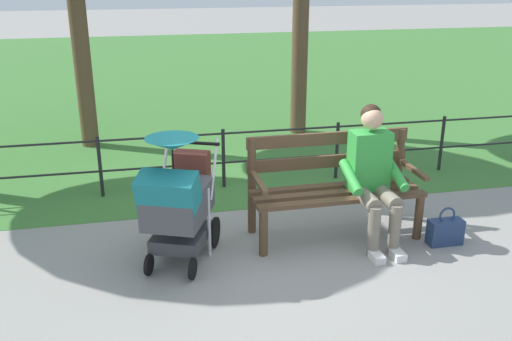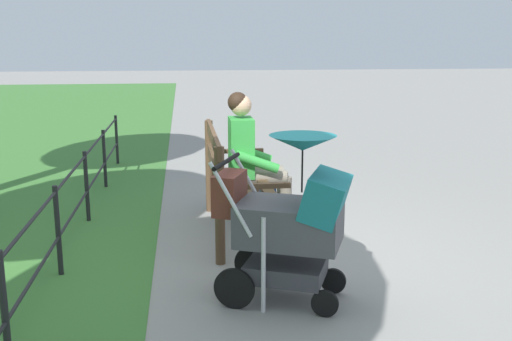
% 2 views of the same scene
% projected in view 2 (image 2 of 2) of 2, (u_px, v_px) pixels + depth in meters
% --- Properties ---
extents(ground_plane, '(60.00, 60.00, 0.00)m').
position_uv_depth(ground_plane, '(256.00, 266.00, 4.68)').
color(ground_plane, gray).
extents(park_bench, '(1.60, 0.61, 0.96)m').
position_uv_depth(park_bench, '(232.00, 178.00, 5.36)').
color(park_bench, brown).
rests_on(park_bench, ground).
extents(person_on_bench, '(0.53, 0.74, 1.28)m').
position_uv_depth(person_on_bench, '(252.00, 154.00, 5.65)').
color(person_on_bench, slate).
rests_on(person_on_bench, ground).
extents(stroller, '(0.79, 1.00, 1.15)m').
position_uv_depth(stroller, '(291.00, 217.00, 3.95)').
color(stroller, black).
rests_on(stroller, ground).
extents(handbag, '(0.32, 0.14, 0.37)m').
position_uv_depth(handbag, '(268.00, 192.00, 6.43)').
color(handbag, navy).
rests_on(handbag, ground).
extents(park_fence, '(8.28, 0.04, 0.70)m').
position_uv_depth(park_fence, '(65.00, 211.00, 4.69)').
color(park_fence, black).
rests_on(park_fence, ground).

